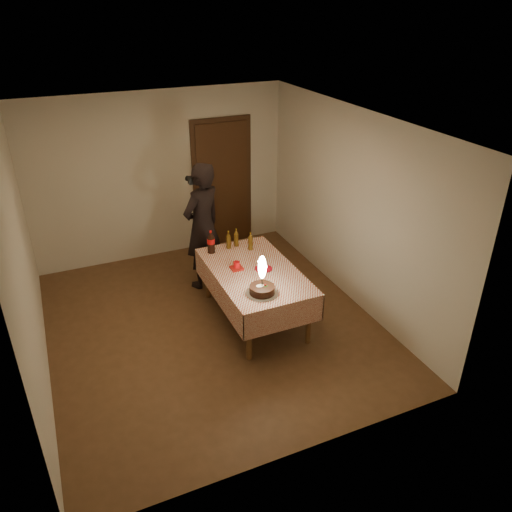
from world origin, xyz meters
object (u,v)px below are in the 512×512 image
(birthday_cake, at_px, (262,285))
(photographer, at_px, (203,226))
(clear_cup, at_px, (263,261))
(amber_bottle_right, at_px, (251,242))
(amber_bottle_mid, at_px, (236,238))
(red_plate, at_px, (264,269))
(cola_bottle, at_px, (211,242))
(red_cup, at_px, (237,265))
(dining_table, at_px, (254,277))
(amber_bottle_left, at_px, (229,240))

(birthday_cake, relative_size, photographer, 0.27)
(photographer, bearing_deg, clear_cup, -65.03)
(amber_bottle_right, distance_m, photographer, 0.75)
(amber_bottle_right, distance_m, amber_bottle_mid, 0.23)
(red_plate, bearing_deg, amber_bottle_right, 83.74)
(red_plate, distance_m, cola_bottle, 0.84)
(birthday_cake, distance_m, red_cup, 0.66)
(dining_table, height_order, birthday_cake, birthday_cake)
(amber_bottle_left, xyz_separation_m, amber_bottle_mid, (0.12, 0.03, 0.00))
(dining_table, bearing_deg, cola_bottle, 116.20)
(amber_bottle_left, height_order, photographer, photographer)
(birthday_cake, relative_size, amber_bottle_mid, 1.92)
(cola_bottle, height_order, amber_bottle_mid, cola_bottle)
(red_cup, relative_size, clear_cup, 1.11)
(amber_bottle_left, distance_m, amber_bottle_right, 0.30)
(birthday_cake, height_order, photographer, photographer)
(dining_table, xyz_separation_m, photographer, (-0.31, 1.12, 0.29))
(dining_table, height_order, amber_bottle_mid, amber_bottle_mid)
(dining_table, relative_size, amber_bottle_right, 6.75)
(photographer, bearing_deg, red_cup, -83.46)
(red_cup, xyz_separation_m, amber_bottle_mid, (0.24, 0.61, 0.07))
(red_plate, xyz_separation_m, amber_bottle_left, (-0.19, 0.72, 0.11))
(amber_bottle_left, bearing_deg, birthday_cake, -92.81)
(birthday_cake, bearing_deg, amber_bottle_mid, 81.78)
(clear_cup, height_order, amber_bottle_mid, amber_bottle_mid)
(amber_bottle_left, relative_size, amber_bottle_right, 1.00)
(cola_bottle, distance_m, photographer, 0.44)
(red_plate, height_order, amber_bottle_left, amber_bottle_left)
(red_plate, relative_size, red_cup, 2.20)
(red_cup, height_order, amber_bottle_right, amber_bottle_right)
(red_cup, height_order, amber_bottle_mid, amber_bottle_mid)
(red_cup, distance_m, amber_bottle_mid, 0.66)
(birthday_cake, distance_m, amber_bottle_left, 1.24)
(amber_bottle_left, bearing_deg, clear_cup, -68.13)
(birthday_cake, bearing_deg, dining_table, 75.74)
(cola_bottle, relative_size, photographer, 0.17)
(red_cup, distance_m, photographer, 1.01)
(dining_table, xyz_separation_m, cola_bottle, (-0.33, 0.68, 0.25))
(clear_cup, height_order, amber_bottle_left, amber_bottle_left)
(red_cup, relative_size, amber_bottle_mid, 0.39)
(dining_table, distance_m, clear_cup, 0.24)
(clear_cup, height_order, amber_bottle_right, amber_bottle_right)
(cola_bottle, bearing_deg, dining_table, -63.80)
(birthday_cake, xyz_separation_m, clear_cup, (0.30, 0.64, -0.07))
(dining_table, relative_size, clear_cup, 19.11)
(red_cup, xyz_separation_m, amber_bottle_left, (0.12, 0.58, 0.07))
(amber_bottle_mid, distance_m, photographer, 0.53)
(red_plate, bearing_deg, birthday_cake, -116.25)
(amber_bottle_mid, bearing_deg, amber_bottle_right, -53.76)
(dining_table, distance_m, amber_bottle_mid, 0.76)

